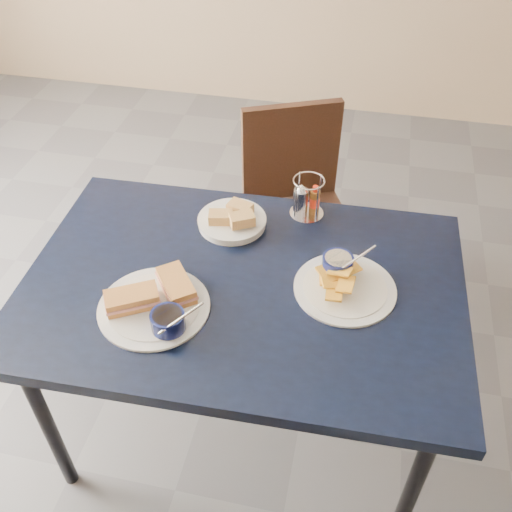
% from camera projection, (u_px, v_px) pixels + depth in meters
% --- Properties ---
extents(ground, '(6.00, 6.00, 0.00)m').
position_uv_depth(ground, '(298.00, 431.00, 2.11)').
color(ground, '#4F4F54').
rests_on(ground, ground).
extents(dining_table, '(1.27, 0.87, 0.75)m').
position_uv_depth(dining_table, '(243.00, 297.00, 1.66)').
color(dining_table, black).
rests_on(dining_table, ground).
extents(chair_far, '(0.52, 0.53, 0.85)m').
position_uv_depth(chair_far, '(303.00, 196.00, 2.36)').
color(chair_far, black).
rests_on(chair_far, ground).
extents(sandwich_plate, '(0.32, 0.30, 0.12)m').
position_uv_depth(sandwich_plate, '(157.00, 303.00, 1.53)').
color(sandwich_plate, white).
rests_on(sandwich_plate, dining_table).
extents(plantain_plate, '(0.29, 0.29, 0.12)m').
position_uv_depth(plantain_plate, '(342.00, 280.00, 1.60)').
color(plantain_plate, white).
rests_on(plantain_plate, dining_table).
extents(bread_basket, '(0.21, 0.21, 0.07)m').
position_uv_depth(bread_basket, '(233.00, 220.00, 1.80)').
color(bread_basket, white).
rests_on(bread_basket, dining_table).
extents(condiment_caddy, '(0.11, 0.11, 0.14)m').
position_uv_depth(condiment_caddy, '(306.00, 200.00, 1.82)').
color(condiment_caddy, silver).
rests_on(condiment_caddy, dining_table).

